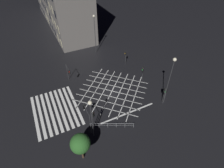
% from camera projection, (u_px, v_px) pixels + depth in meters
% --- Properties ---
extents(ground_plane, '(200.00, 200.00, 0.00)m').
position_uv_depth(ground_plane, '(112.00, 91.00, 35.78)').
color(ground_plane, black).
extents(road_markings, '(16.14, 23.38, 0.01)m').
position_uv_depth(road_markings, '(79.00, 103.00, 33.22)').
color(road_markings, silver).
rests_on(road_markings, ground_plane).
extents(traffic_light_median_north, '(0.36, 0.39, 3.60)m').
position_uv_depth(traffic_light_median_north, '(143.00, 71.00, 36.78)').
color(traffic_light_median_north, '#2D2D30').
rests_on(traffic_light_median_north, ground_plane).
extents(traffic_light_se_main, '(2.79, 0.36, 4.26)m').
position_uv_depth(traffic_light_se_main, '(87.00, 114.00, 27.23)').
color(traffic_light_se_main, '#2D2D30').
rests_on(traffic_light_se_main, ground_plane).
extents(traffic_light_ne_cross, '(0.36, 0.39, 3.54)m').
position_uv_depth(traffic_light_ne_cross, '(166.00, 93.00, 31.78)').
color(traffic_light_ne_cross, '#2D2D30').
rests_on(traffic_light_ne_cross, ground_plane).
extents(traffic_light_ne_main, '(0.39, 0.36, 3.58)m').
position_uv_depth(traffic_light_ne_main, '(164.00, 92.00, 31.81)').
color(traffic_light_ne_main, '#2D2D30').
rests_on(traffic_light_ne_main, ground_plane).
extents(traffic_light_se_cross, '(0.36, 0.39, 4.44)m').
position_uv_depth(traffic_light_se_cross, '(93.00, 118.00, 26.64)').
color(traffic_light_se_cross, '#2D2D30').
rests_on(traffic_light_se_cross, ground_plane).
extents(traffic_light_nw_cross, '(0.36, 0.39, 3.60)m').
position_uv_depth(traffic_light_nw_cross, '(125.00, 55.00, 41.39)').
color(traffic_light_nw_cross, '#2D2D30').
rests_on(traffic_light_nw_cross, ground_plane).
extents(traffic_light_sw_main, '(2.72, 0.36, 4.09)m').
position_uv_depth(traffic_light_sw_main, '(68.00, 72.00, 35.74)').
color(traffic_light_sw_main, '#2D2D30').
rests_on(traffic_light_sw_main, ground_plane).
extents(street_lamp_east, '(0.57, 0.57, 10.05)m').
position_uv_depth(street_lamp_east, '(95.00, 26.00, 42.60)').
color(street_lamp_east, '#2D2D30').
rests_on(street_lamp_east, ground_plane).
extents(street_lamp_west, '(0.60, 0.60, 7.96)m').
position_uv_depth(street_lamp_west, '(91.00, 111.00, 23.92)').
color(street_lamp_west, '#2D2D30').
rests_on(street_lamp_west, ground_plane).
extents(street_lamp_far, '(0.59, 0.59, 10.00)m').
position_uv_depth(street_lamp_far, '(171.00, 72.00, 28.51)').
color(street_lamp_far, '#2D2D30').
rests_on(street_lamp_far, ground_plane).
extents(street_tree_near, '(2.72, 2.72, 5.10)m').
position_uv_depth(street_tree_near, '(80.00, 144.00, 22.78)').
color(street_tree_near, '#473323').
rests_on(street_tree_near, ground_plane).
extents(pedestrian_railing, '(3.17, 6.45, 1.05)m').
position_uv_depth(pedestrian_railing, '(112.00, 125.00, 28.67)').
color(pedestrian_railing, '#9EA0A5').
rests_on(pedestrian_railing, ground_plane).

